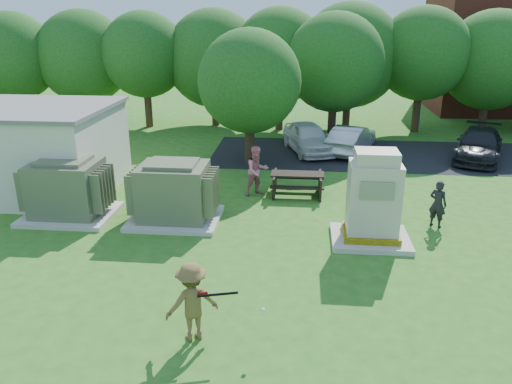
# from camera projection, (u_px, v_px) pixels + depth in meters

# --- Properties ---
(ground) EXTENTS (120.00, 120.00, 0.00)m
(ground) POSITION_uv_depth(u_px,v_px,m) (241.00, 295.00, 12.51)
(ground) COLOR #2D6619
(ground) RESTS_ON ground
(parking_strip) EXTENTS (20.00, 6.00, 0.01)m
(parking_strip) POSITION_uv_depth(u_px,v_px,m) (416.00, 156.00, 24.52)
(parking_strip) COLOR #232326
(parking_strip) RESTS_ON ground
(transformer_left) EXTENTS (3.00, 2.40, 2.07)m
(transformer_left) POSITION_uv_depth(u_px,v_px,m) (67.00, 190.00, 16.96)
(transformer_left) COLOR beige
(transformer_left) RESTS_ON ground
(transformer_right) EXTENTS (3.00, 2.40, 2.07)m
(transformer_right) POSITION_uv_depth(u_px,v_px,m) (174.00, 194.00, 16.64)
(transformer_right) COLOR beige
(transformer_right) RESTS_ON ground
(generator_cabinet) EXTENTS (2.37, 1.94, 2.89)m
(generator_cabinet) POSITION_uv_depth(u_px,v_px,m) (373.00, 203.00, 15.02)
(generator_cabinet) COLOR beige
(generator_cabinet) RESTS_ON ground
(picnic_table) EXTENTS (2.02, 1.51, 0.86)m
(picnic_table) POSITION_uv_depth(u_px,v_px,m) (297.00, 181.00, 19.18)
(picnic_table) COLOR black
(picnic_table) RESTS_ON ground
(batter) EXTENTS (1.33, 1.12, 1.79)m
(batter) POSITION_uv_depth(u_px,v_px,m) (192.00, 302.00, 10.56)
(batter) COLOR brown
(batter) RESTS_ON ground
(person_by_generator) EXTENTS (0.69, 0.65, 1.58)m
(person_by_generator) POSITION_uv_depth(u_px,v_px,m) (438.00, 204.00, 16.23)
(person_by_generator) COLOR black
(person_by_generator) RESTS_ON ground
(person_at_picnic) EXTENTS (1.18, 1.11, 1.93)m
(person_at_picnic) POSITION_uv_depth(u_px,v_px,m) (257.00, 171.00, 19.02)
(person_at_picnic) COLOR #D57180
(person_at_picnic) RESTS_ON ground
(car_white) EXTENTS (2.98, 4.70, 1.49)m
(car_white) POSITION_uv_depth(u_px,v_px,m) (308.00, 137.00, 25.01)
(car_white) COLOR white
(car_white) RESTS_ON ground
(car_silver_a) EXTENTS (2.89, 4.45, 1.38)m
(car_silver_a) POSITION_uv_depth(u_px,v_px,m) (351.00, 139.00, 24.90)
(car_silver_a) COLOR #B9BABF
(car_silver_a) RESTS_ON ground
(car_dark) EXTENTS (3.59, 5.23, 1.41)m
(car_dark) POSITION_uv_depth(u_px,v_px,m) (479.00, 145.00, 23.80)
(car_dark) COLOR black
(car_dark) RESTS_ON ground
(batting_equipment) EXTENTS (1.43, 0.28, 0.38)m
(batting_equipment) POSITION_uv_depth(u_px,v_px,m) (222.00, 297.00, 10.33)
(batting_equipment) COLOR black
(batting_equipment) RESTS_ON ground
(tree_row) EXTENTS (41.30, 13.30, 7.30)m
(tree_row) POSITION_uv_depth(u_px,v_px,m) (311.00, 59.00, 28.25)
(tree_row) COLOR #47301E
(tree_row) RESTS_ON ground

